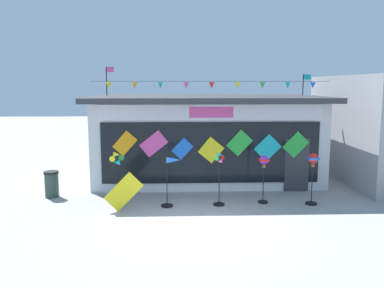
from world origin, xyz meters
The scene contains 9 objects.
ground_plane centered at (0.00, 0.00, 0.00)m, with size 80.00×80.00×0.00m, color #9E9B99.
kite_shop_building centered at (0.71, 6.18, 1.77)m, with size 9.32×6.34×4.72m.
wind_spinner_far_left centered at (-2.50, 1.83, 1.35)m, with size 0.45×0.28×1.82m.
wind_spinner_left centered at (-0.73, 1.68, 1.09)m, with size 0.65×0.39×1.66m.
wind_spinner_center_left centered at (0.84, 1.73, 1.01)m, with size 0.37×0.37×1.78m.
wind_spinner_center_right centered at (2.36, 1.98, 1.25)m, with size 0.32×0.32×1.64m.
wind_spinner_right centered at (3.94, 1.75, 1.31)m, with size 0.39×0.39×1.73m.
trash_bin centered at (-5.00, 2.98, 0.47)m, with size 0.52×0.52×0.93m.
display_kite_on_ground centered at (-2.23, 1.26, 0.62)m, with size 0.63×0.03×1.14m, color yellow.
Camera 1 is at (-0.55, -11.21, 3.97)m, focal length 37.92 mm.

